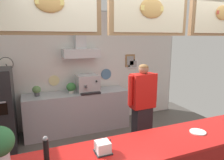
# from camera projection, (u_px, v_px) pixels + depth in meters

# --- Properties ---
(back_wall_assembly) EXTENTS (5.22, 3.11, 2.72)m
(back_wall_assembly) POSITION_uv_depth(u_px,v_px,m) (82.00, 66.00, 4.75)
(back_wall_assembly) COLOR gray
(back_wall_assembly) RESTS_ON ground_plane
(back_prep_counter) EXTENTS (2.33, 0.61, 0.90)m
(back_prep_counter) POSITION_uv_depth(u_px,v_px,m) (78.00, 112.00, 4.73)
(back_prep_counter) COLOR #A3A5AD
(back_prep_counter) RESTS_ON ground_plane
(shop_worker) EXTENTS (0.58, 0.24, 1.67)m
(shop_worker) POSITION_uv_depth(u_px,v_px,m) (142.00, 108.00, 3.62)
(shop_worker) COLOR #232328
(shop_worker) RESTS_ON ground_plane
(espresso_machine) EXTENTS (0.48, 0.50, 0.39)m
(espresso_machine) POSITION_uv_depth(u_px,v_px,m) (87.00, 83.00, 4.66)
(espresso_machine) COLOR #B7BABF
(espresso_machine) RESTS_ON back_prep_counter
(potted_thyme) EXTENTS (0.17, 0.17, 0.22)m
(potted_thyme) POSITION_uv_depth(u_px,v_px,m) (37.00, 90.00, 4.33)
(potted_thyme) COLOR #4C4C51
(potted_thyme) RESTS_ON back_prep_counter
(potted_basil) EXTENTS (0.21, 0.21, 0.23)m
(potted_basil) POSITION_uv_depth(u_px,v_px,m) (71.00, 87.00, 4.57)
(potted_basil) COLOR beige
(potted_basil) RESTS_ON back_prep_counter
(condiment_plate) EXTENTS (0.19, 0.19, 0.01)m
(condiment_plate) POSITION_uv_depth(u_px,v_px,m) (198.00, 132.00, 2.44)
(condiment_plate) COLOR white
(condiment_plate) RESTS_ON service_counter
(napkin_holder) EXTENTS (0.16, 0.16, 0.13)m
(napkin_holder) POSITION_uv_depth(u_px,v_px,m) (103.00, 148.00, 2.00)
(napkin_holder) COLOR #262628
(napkin_holder) RESTS_ON service_counter
(pepper_grinder) EXTENTS (0.05, 0.05, 0.27)m
(pepper_grinder) POSITION_uv_depth(u_px,v_px,m) (46.00, 151.00, 1.79)
(pepper_grinder) COLOR black
(pepper_grinder) RESTS_ON service_counter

